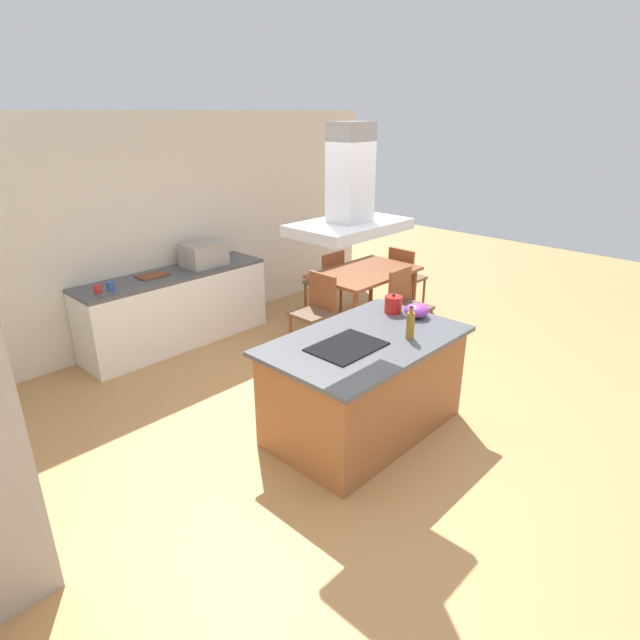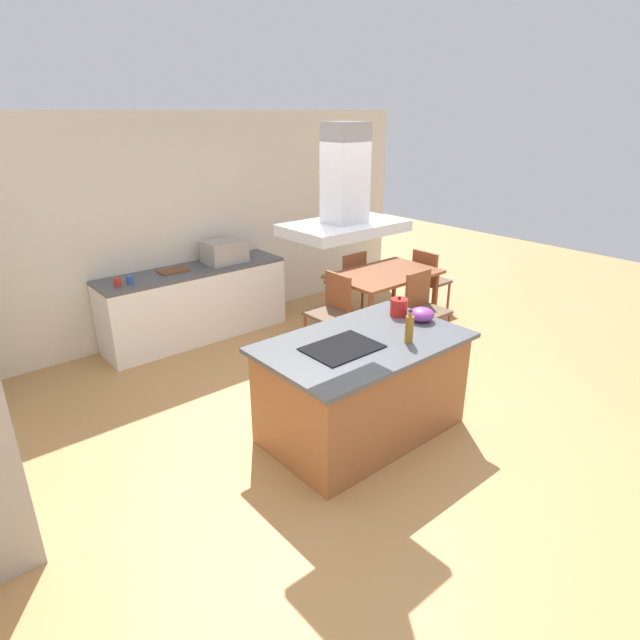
{
  "view_description": "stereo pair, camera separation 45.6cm",
  "coord_description": "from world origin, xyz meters",
  "px_view_note": "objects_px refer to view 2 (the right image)",
  "views": [
    {
      "loc": [
        -3.22,
        -2.52,
        2.71
      ],
      "look_at": [
        -0.15,
        0.4,
        1.0
      ],
      "focal_mm": 29.42,
      "sensor_mm": 36.0,
      "label": 1
    },
    {
      "loc": [
        -2.88,
        -2.84,
        2.71
      ],
      "look_at": [
        -0.15,
        0.4,
        1.0
      ],
      "focal_mm": 29.42,
      "sensor_mm": 36.0,
      "label": 2
    }
  ],
  "objects_px": {
    "coffee_mug_blue": "(130,279)",
    "dining_table": "(384,279)",
    "cutting_board": "(173,271)",
    "chair_at_left_end": "(331,306)",
    "chair_facing_island": "(424,304)",
    "chair_facing_back_wall": "(349,279)",
    "range_hood": "(345,199)",
    "mixing_bowl": "(422,314)",
    "coffee_mug_red": "(118,282)",
    "tea_kettle": "(399,307)",
    "countertop_microwave": "(224,251)",
    "olive_oil_bottle": "(409,329)",
    "chair_at_right_end": "(428,277)",
    "cooktop": "(342,348)"
  },
  "relations": [
    {
      "from": "coffee_mug_blue",
      "to": "dining_table",
      "type": "bearing_deg",
      "value": -23.08
    },
    {
      "from": "cutting_board",
      "to": "chair_at_left_end",
      "type": "height_order",
      "value": "cutting_board"
    },
    {
      "from": "cutting_board",
      "to": "chair_facing_island",
      "type": "relative_size",
      "value": 0.38
    },
    {
      "from": "chair_facing_back_wall",
      "to": "range_hood",
      "type": "xyz_separation_m",
      "value": [
        -2.2,
        -2.25,
        1.59
      ]
    },
    {
      "from": "mixing_bowl",
      "to": "cutting_board",
      "type": "distance_m",
      "value": 3.13
    },
    {
      "from": "chair_facing_island",
      "to": "chair_facing_back_wall",
      "type": "xyz_separation_m",
      "value": [
        0.0,
        1.33,
        0.0
      ]
    },
    {
      "from": "coffee_mug_red",
      "to": "chair_facing_island",
      "type": "relative_size",
      "value": 0.1
    },
    {
      "from": "mixing_bowl",
      "to": "dining_table",
      "type": "height_order",
      "value": "mixing_bowl"
    },
    {
      "from": "chair_facing_island",
      "to": "chair_at_left_end",
      "type": "height_order",
      "value": "same"
    },
    {
      "from": "coffee_mug_red",
      "to": "tea_kettle",
      "type": "bearing_deg",
      "value": -56.95
    },
    {
      "from": "countertop_microwave",
      "to": "dining_table",
      "type": "bearing_deg",
      "value": -39.15
    },
    {
      "from": "chair_facing_island",
      "to": "countertop_microwave",
      "type": "bearing_deg",
      "value": 129.03
    },
    {
      "from": "coffee_mug_red",
      "to": "chair_facing_island",
      "type": "bearing_deg",
      "value": -32.22
    },
    {
      "from": "cutting_board",
      "to": "tea_kettle",
      "type": "bearing_deg",
      "value": -70.17
    },
    {
      "from": "tea_kettle",
      "to": "countertop_microwave",
      "type": "bearing_deg",
      "value": 96.25
    },
    {
      "from": "olive_oil_bottle",
      "to": "dining_table",
      "type": "xyz_separation_m",
      "value": [
        1.69,
        1.85,
        -0.36
      ]
    },
    {
      "from": "coffee_mug_red",
      "to": "chair_at_left_end",
      "type": "bearing_deg",
      "value": -30.44
    },
    {
      "from": "chair_at_left_end",
      "to": "chair_at_right_end",
      "type": "height_order",
      "value": "same"
    },
    {
      "from": "tea_kettle",
      "to": "olive_oil_bottle",
      "type": "distance_m",
      "value": 0.62
    },
    {
      "from": "mixing_bowl",
      "to": "olive_oil_bottle",
      "type": "bearing_deg",
      "value": -152.43
    },
    {
      "from": "coffee_mug_blue",
      "to": "chair_at_left_end",
      "type": "relative_size",
      "value": 0.1
    },
    {
      "from": "cooktop",
      "to": "chair_facing_island",
      "type": "relative_size",
      "value": 0.67
    },
    {
      "from": "mixing_bowl",
      "to": "range_hood",
      "type": "xyz_separation_m",
      "value": [
        -0.96,
        0.03,
        1.14
      ]
    },
    {
      "from": "cooktop",
      "to": "coffee_mug_blue",
      "type": "xyz_separation_m",
      "value": [
        -0.64,
        2.8,
        0.04
      ]
    },
    {
      "from": "dining_table",
      "to": "range_hood",
      "type": "height_order",
      "value": "range_hood"
    },
    {
      "from": "chair_facing_back_wall",
      "to": "range_hood",
      "type": "bearing_deg",
      "value": -134.33
    },
    {
      "from": "mixing_bowl",
      "to": "cutting_board",
      "type": "relative_size",
      "value": 0.67
    },
    {
      "from": "countertop_microwave",
      "to": "cutting_board",
      "type": "distance_m",
      "value": 0.7
    },
    {
      "from": "countertop_microwave",
      "to": "coffee_mug_blue",
      "type": "bearing_deg",
      "value": -176.43
    },
    {
      "from": "chair_at_left_end",
      "to": "coffee_mug_red",
      "type": "bearing_deg",
      "value": 149.56
    },
    {
      "from": "dining_table",
      "to": "chair_at_left_end",
      "type": "distance_m",
      "value": 0.93
    },
    {
      "from": "coffee_mug_blue",
      "to": "cooktop",
      "type": "bearing_deg",
      "value": -77.06
    },
    {
      "from": "coffee_mug_blue",
      "to": "chair_facing_back_wall",
      "type": "bearing_deg",
      "value": -10.89
    },
    {
      "from": "chair_at_left_end",
      "to": "tea_kettle",
      "type": "bearing_deg",
      "value": -105.25
    },
    {
      "from": "tea_kettle",
      "to": "olive_oil_bottle",
      "type": "xyz_separation_m",
      "value": [
        -0.4,
        -0.47,
        0.04
      ]
    },
    {
      "from": "coffee_mug_red",
      "to": "chair_at_left_end",
      "type": "xyz_separation_m",
      "value": [
        2.07,
        -1.22,
        -0.44
      ]
    },
    {
      "from": "countertop_microwave",
      "to": "olive_oil_bottle",
      "type": "bearing_deg",
      "value": -91.95
    },
    {
      "from": "mixing_bowl",
      "to": "chair_at_right_end",
      "type": "height_order",
      "value": "mixing_bowl"
    },
    {
      "from": "chair_at_left_end",
      "to": "dining_table",
      "type": "bearing_deg",
      "value": 0.0
    },
    {
      "from": "coffee_mug_blue",
      "to": "range_hood",
      "type": "distance_m",
      "value": 3.1
    },
    {
      "from": "coffee_mug_red",
      "to": "olive_oil_bottle",
      "type": "bearing_deg",
      "value": -67.15
    },
    {
      "from": "countertop_microwave",
      "to": "dining_table",
      "type": "distance_m",
      "value": 2.08
    },
    {
      "from": "chair_at_left_end",
      "to": "chair_at_right_end",
      "type": "xyz_separation_m",
      "value": [
        1.83,
        0.0,
        0.0
      ]
    },
    {
      "from": "cooktop",
      "to": "chair_at_left_end",
      "type": "relative_size",
      "value": 0.67
    },
    {
      "from": "olive_oil_bottle",
      "to": "dining_table",
      "type": "distance_m",
      "value": 2.54
    },
    {
      "from": "countertop_microwave",
      "to": "chair_facing_back_wall",
      "type": "relative_size",
      "value": 0.56
    },
    {
      "from": "cooktop",
      "to": "chair_facing_back_wall",
      "type": "bearing_deg",
      "value": 45.67
    },
    {
      "from": "cutting_board",
      "to": "range_hood",
      "type": "xyz_separation_m",
      "value": [
        0.07,
        -2.93,
        1.19
      ]
    },
    {
      "from": "olive_oil_bottle",
      "to": "range_hood",
      "type": "distance_m",
      "value": 1.22
    },
    {
      "from": "coffee_mug_red",
      "to": "chair_at_right_end",
      "type": "distance_m",
      "value": 4.11
    }
  ]
}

